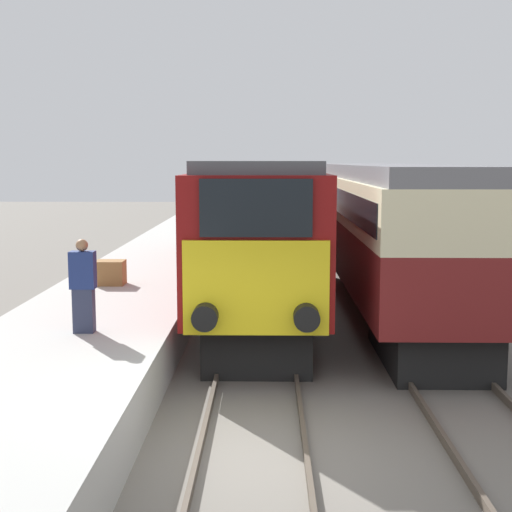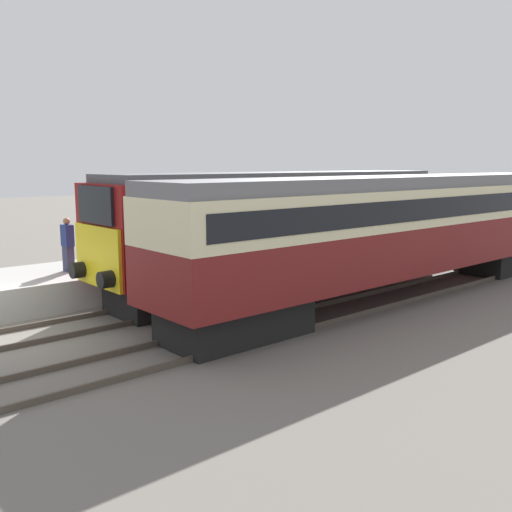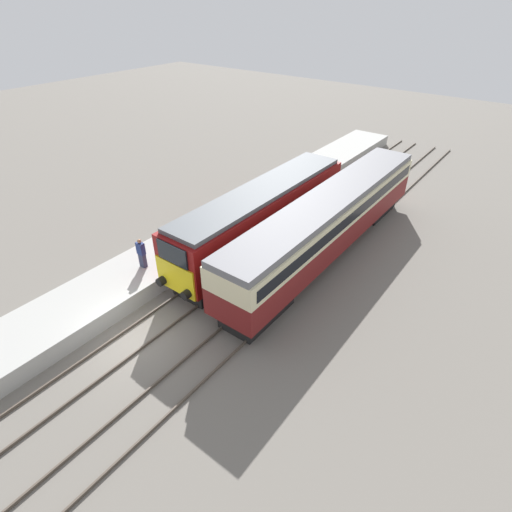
% 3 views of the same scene
% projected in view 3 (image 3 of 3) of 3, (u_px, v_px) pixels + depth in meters
% --- Properties ---
extents(ground_plane, '(120.00, 120.00, 0.00)m').
position_uv_depth(ground_plane, '(136.00, 339.00, 18.03)').
color(ground_plane, slate).
extents(platform_left, '(3.50, 50.00, 0.91)m').
position_uv_depth(platform_left, '(204.00, 235.00, 24.73)').
color(platform_left, '#A8A8A3').
rests_on(platform_left, ground_plane).
extents(rails_near_track, '(1.51, 60.00, 0.14)m').
position_uv_depth(rails_near_track, '(211.00, 283.00, 21.30)').
color(rails_near_track, '#4C4238').
rests_on(rails_near_track, ground_plane).
extents(rails_far_track, '(1.50, 60.00, 0.14)m').
position_uv_depth(rails_far_track, '(262.00, 309.00, 19.59)').
color(rails_far_track, '#4C4238').
rests_on(rails_far_track, ground_plane).
extents(locomotive, '(2.70, 14.16, 3.94)m').
position_uv_depth(locomotive, '(262.00, 216.00, 23.14)').
color(locomotive, black).
rests_on(locomotive, ground_plane).
extents(passenger_carriage, '(2.75, 17.90, 3.85)m').
position_uv_depth(passenger_carriage, '(329.00, 219.00, 22.53)').
color(passenger_carriage, black).
rests_on(passenger_carriage, ground_plane).
extents(person_on_platform, '(0.44, 0.26, 1.67)m').
position_uv_depth(person_on_platform, '(141.00, 253.00, 20.70)').
color(person_on_platform, '#2D334C').
rests_on(person_on_platform, platform_left).
extents(luggage_crate, '(0.70, 0.56, 0.60)m').
position_uv_depth(luggage_crate, '(200.00, 222.00, 24.57)').
color(luggage_crate, olive).
rests_on(luggage_crate, platform_left).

